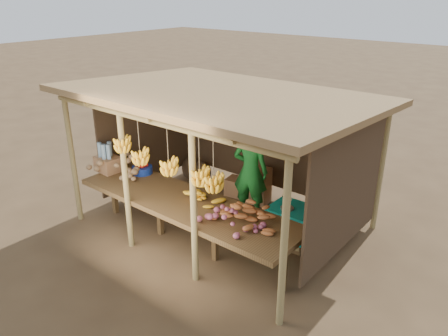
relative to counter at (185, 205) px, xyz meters
The scene contains 13 objects.
ground 1.20m from the counter, 90.00° to the left, with size 60.00×60.00×0.00m, color brown.
stall_structure 1.51m from the counter, 88.84° to the left, with size 4.70×3.50×2.43m.
counter is the anchor object (origin of this frame).
potato_heap 1.70m from the counter, behind, with size 1.09×0.65×0.37m, color #94724C, non-canonical shape.
sweet_potato_heap 1.15m from the counter, ahead, with size 0.86×0.51×0.35m, color #AE5F2C, non-canonical shape.
onion_heap 1.03m from the counter, ahead, with size 0.86×0.52×0.36m, color #B1566D, non-canonical shape.
banana_pile 0.41m from the counter, 46.04° to the left, with size 0.63×0.38×0.35m, color yellow, non-canonical shape.
tomato_basin 1.40m from the counter, 166.48° to the left, with size 0.36×0.36×0.19m.
bottle_box 1.92m from the counter, behind, with size 0.44×0.36×0.54m.
vendor 1.49m from the counter, 83.30° to the left, with size 0.63×0.41×1.73m, color #1A7828.
tarp_crate 1.73m from the counter, 42.76° to the left, with size 0.70×0.61×0.82m.
carton_stack 2.02m from the counter, 94.60° to the left, with size 0.96×0.40×0.70m.
burlap_sacks 2.76m from the counter, 129.10° to the left, with size 0.73×0.38×0.51m.
Camera 1 is at (4.25, -5.24, 3.84)m, focal length 35.00 mm.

